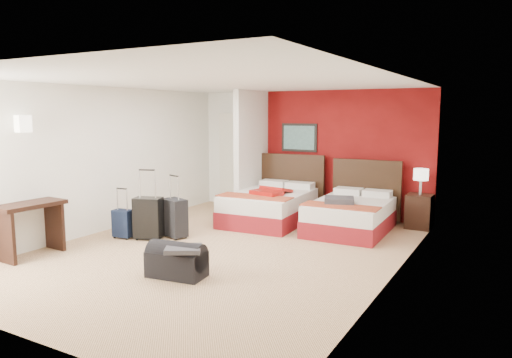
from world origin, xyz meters
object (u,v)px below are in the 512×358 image
Objects in this scene: suitcase_black at (148,219)px; table_lamp at (421,182)px; bed_right at (350,217)px; desk at (31,229)px; bed_left at (269,207)px; suitcase_navy at (123,225)px; duffel_bag at (177,263)px; red_suitcase_open at (271,191)px; nightstand at (419,211)px; suitcase_charcoal at (175,219)px.

table_lamp is at bearing 19.27° from suitcase_black.
bed_right is 5.08m from desk.
suitcase_navy is at bearing -128.80° from bed_left.
table_lamp is at bearing 55.09° from duffel_bag.
red_suitcase_open is 1.61× the size of table_lamp.
bed_right is at bearing 48.41° from desk.
nightstand is (1.00, 0.85, 0.04)m from bed_right.
table_lamp is 4.35m from suitcase_charcoal.
suitcase_charcoal reaches higher than nightstand.
desk reaches higher than red_suitcase_open.
red_suitcase_open reaches higher than bed_right.
suitcase_navy is at bearing -143.02° from table_lamp.
nightstand is 4.70m from duffel_bag.
bed_left is 2.77m from table_lamp.
duffel_bag is (0.39, -3.26, -0.10)m from bed_left.
table_lamp is 0.70× the size of suitcase_black.
bed_right is 3.82× the size of table_lamp.
desk reaches higher than bed_left.
suitcase_charcoal is (-3.40, -2.65, 0.00)m from nightstand.
suitcase_black is 0.92× the size of duffel_bag.
desk reaches higher than duffel_bag.
red_suitcase_open reaches higher than bed_left.
duffel_bag is at bearing -57.34° from suitcase_black.
desk reaches higher than suitcase_charcoal.
suitcase_black is (-1.25, -1.95, -0.28)m from red_suitcase_open.
red_suitcase_open is at bearing 61.79° from desk.
bed_left is at bearing 89.48° from duffel_bag.
suitcase_navy is (-3.13, -2.25, -0.04)m from bed_right.
table_lamp is at bearing 0.00° from nightstand.
table_lamp is 6.41m from desk.
suitcase_black is at bearing -141.41° from table_lamp.
suitcase_charcoal is (-0.94, -1.65, -0.31)m from red_suitcase_open.
nightstand reaches higher than duffel_bag.
bed_right is at bearing -139.43° from table_lamp.
table_lamp is at bearing 47.37° from desk.
nightstand is 1.38× the size of suitcase_navy.
table_lamp is at bearing 16.19° from bed_left.
bed_left is 3.07× the size of suitcase_charcoal.
duffel_bag is (-2.17, -4.16, -0.12)m from nightstand.
bed_right is at bearing 18.51° from suitcase_black.
bed_right is 3.86m from suitcase_navy.
suitcase_charcoal is 1.39× the size of suitcase_navy.
red_suitcase_open reaches higher than suitcase_charcoal.
red_suitcase_open is 2.67m from table_lamp.
duffel_bag is (1.24, -1.51, -0.13)m from suitcase_charcoal.
suitcase_navy is at bearing -128.42° from suitcase_charcoal.
red_suitcase_open reaches higher than nightstand.
suitcase_charcoal is at bearing 121.94° from duffel_bag.
suitcase_navy is (-4.13, -3.11, -0.62)m from table_lamp.
desk is (-1.99, -3.58, 0.11)m from bed_left.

